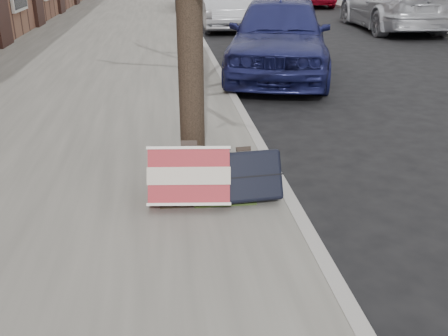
{
  "coord_description": "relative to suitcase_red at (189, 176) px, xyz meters",
  "views": [
    {
      "loc": [
        -2.35,
        -3.12,
        2.14
      ],
      "look_at": [
        -1.86,
        0.8,
        0.47
      ],
      "focal_mm": 40.0,
      "sensor_mm": 36.0,
      "label": 1
    }
  ],
  "objects": [
    {
      "name": "near_sidewalk",
      "position": [
        -1.54,
        14.16,
        -0.33
      ],
      "size": [
        5.0,
        70.0,
        0.12
      ],
      "primitive_type": "cube",
      "color": "gray",
      "rests_on": "ground"
    },
    {
      "name": "far_sidewalk",
      "position": [
        9.96,
        14.16,
        -0.33
      ],
      "size": [
        4.0,
        70.0,
        0.12
      ],
      "primitive_type": "cube",
      "color": "gray",
      "rests_on": "ground"
    },
    {
      "name": "dirt_patch",
      "position": [
        0.16,
        0.36,
        -0.26
      ],
      "size": [
        0.85,
        0.85,
        0.02
      ],
      "primitive_type": "cube",
      "color": "black",
      "rests_on": "near_sidewalk"
    },
    {
      "name": "suitcase_red",
      "position": [
        0.0,
        0.0,
        0.0
      ],
      "size": [
        0.73,
        0.45,
        0.54
      ],
      "primitive_type": "cube",
      "rotation": [
        -0.42,
        0.0,
        -0.11
      ],
      "color": "maroon",
      "rests_on": "near_sidewalk"
    },
    {
      "name": "suitcase_navy",
      "position": [
        0.5,
        0.01,
        -0.03
      ],
      "size": [
        0.65,
        0.41,
        0.49
      ],
      "primitive_type": "cube",
      "rotation": [
        -0.42,
        0.0,
        0.08
      ],
      "color": "black",
      "rests_on": "near_sidewalk"
    },
    {
      "name": "car_near_front",
      "position": [
        2.07,
        5.6,
        0.38
      ],
      "size": [
        2.9,
        4.82,
        1.54
      ],
      "primitive_type": "imported",
      "rotation": [
        0.0,
        0.0,
        -0.26
      ],
      "color": "#181B4E",
      "rests_on": "ground"
    },
    {
      "name": "car_near_mid",
      "position": [
        1.88,
        12.74,
        0.32
      ],
      "size": [
        1.52,
        4.29,
        1.41
      ],
      "primitive_type": "imported",
      "rotation": [
        0.0,
        0.0,
        -0.01
      ],
      "color": "#A8AAB1",
      "rests_on": "ground"
    },
    {
      "name": "car_far_front",
      "position": [
        7.08,
        11.64,
        0.38
      ],
      "size": [
        2.53,
        5.45,
        1.54
      ],
      "primitive_type": "imported",
      "rotation": [
        0.0,
        0.0,
        3.07
      ],
      "color": "#AEB0B6",
      "rests_on": "ground"
    }
  ]
}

